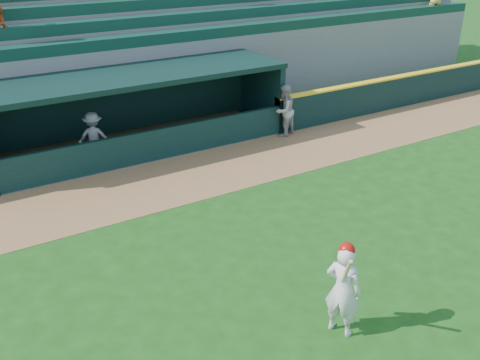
{
  "coord_description": "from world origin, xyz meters",
  "views": [
    {
      "loc": [
        -5.68,
        -7.7,
        6.44
      ],
      "look_at": [
        0.0,
        1.6,
        1.3
      ],
      "focal_mm": 40.0,
      "sensor_mm": 36.0,
      "label": 1
    }
  ],
  "objects": [
    {
      "name": "warning_track",
      "position": [
        0.0,
        4.9,
        0.01
      ],
      "size": [
        40.0,
        3.0,
        0.01
      ],
      "primitive_type": "cube",
      "color": "brown",
      "rests_on": "ground"
    },
    {
      "name": "ground",
      "position": [
        0.0,
        0.0,
        0.0
      ],
      "size": [
        120.0,
        120.0,
        0.0
      ],
      "primitive_type": "plane",
      "color": "#174411",
      "rests_on": "ground"
    },
    {
      "name": "dugout",
      "position": [
        0.0,
        8.0,
        1.36
      ],
      "size": [
        9.4,
        2.8,
        2.46
      ],
      "color": "#61615C",
      "rests_on": "ground"
    },
    {
      "name": "dugout_player_front",
      "position": [
        4.61,
        6.28,
        0.88
      ],
      "size": [
        1.03,
        0.92,
        1.76
      ],
      "primitive_type": "imported",
      "rotation": [
        0.0,
        0.0,
        3.5
      ],
      "color": "#A4A39E",
      "rests_on": "ground"
    },
    {
      "name": "stands",
      "position": [
        -0.02,
        12.57,
        2.4
      ],
      "size": [
        34.5,
        6.25,
        7.57
      ],
      "color": "slate",
      "rests_on": "ground"
    },
    {
      "name": "batter_at_plate",
      "position": [
        -0.33,
        -2.29,
        0.91
      ],
      "size": [
        0.66,
        0.82,
        1.83
      ],
      "color": "silver",
      "rests_on": "ground"
    },
    {
      "name": "wall_stripe_right",
      "position": [
        12.25,
        6.55,
        1.23
      ],
      "size": [
        15.5,
        0.32,
        0.06
      ],
      "primitive_type": "cube",
      "color": "yellow",
      "rests_on": "field_wall_right"
    },
    {
      "name": "dugout_player_inside",
      "position": [
        -1.57,
        7.45,
        0.77
      ],
      "size": [
        1.14,
        0.92,
        1.53
      ],
      "primitive_type": "imported",
      "rotation": [
        0.0,
        0.0,
        2.73
      ],
      "color": "#A3A39E",
      "rests_on": "ground"
    },
    {
      "name": "field_wall_right",
      "position": [
        12.25,
        6.55,
        0.6
      ],
      "size": [
        15.5,
        0.3,
        1.2
      ],
      "primitive_type": "cube",
      "color": "black",
      "rests_on": "ground"
    }
  ]
}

